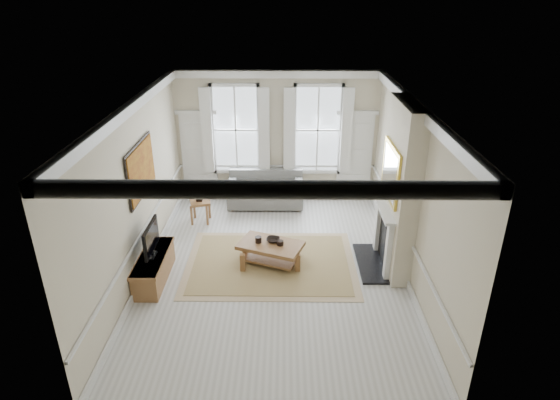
{
  "coord_description": "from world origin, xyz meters",
  "views": [
    {
      "loc": [
        0.19,
        -8.09,
        5.28
      ],
      "look_at": [
        0.11,
        0.65,
        1.25
      ],
      "focal_mm": 30.0,
      "sensor_mm": 36.0,
      "label": 1
    }
  ],
  "objects_px": {
    "side_table": "(200,205)",
    "sofa": "(266,191)",
    "tv_stand": "(154,268)",
    "coffee_table": "(271,247)"
  },
  "relations": [
    {
      "from": "side_table",
      "to": "tv_stand",
      "type": "bearing_deg",
      "value": -101.43
    },
    {
      "from": "side_table",
      "to": "sofa",
      "type": "bearing_deg",
      "value": 33.07
    },
    {
      "from": "sofa",
      "to": "tv_stand",
      "type": "distance_m",
      "value": 4.06
    },
    {
      "from": "side_table",
      "to": "coffee_table",
      "type": "xyz_separation_m",
      "value": [
        1.76,
        -1.9,
        -0.05
      ]
    },
    {
      "from": "side_table",
      "to": "tv_stand",
      "type": "height_order",
      "value": "side_table"
    },
    {
      "from": "side_table",
      "to": "coffee_table",
      "type": "distance_m",
      "value": 2.59
    },
    {
      "from": "sofa",
      "to": "coffee_table",
      "type": "height_order",
      "value": "sofa"
    },
    {
      "from": "sofa",
      "to": "side_table",
      "type": "xyz_separation_m",
      "value": [
        -1.55,
        -1.01,
        0.08
      ]
    },
    {
      "from": "sofa",
      "to": "tv_stand",
      "type": "xyz_separation_m",
      "value": [
        -2.05,
        -3.5,
        -0.1
      ]
    },
    {
      "from": "sofa",
      "to": "tv_stand",
      "type": "bearing_deg",
      "value": -120.37
    }
  ]
}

